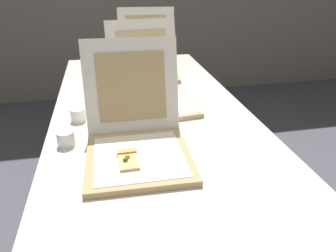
{
  "coord_description": "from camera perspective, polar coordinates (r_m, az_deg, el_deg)",
  "views": [
    {
      "loc": [
        -0.19,
        -0.57,
        1.32
      ],
      "look_at": [
        0.02,
        0.44,
        0.8
      ],
      "focal_mm": 33.18,
      "sensor_mm": 36.0,
      "label": 1
    }
  ],
  "objects": [
    {
      "name": "pizza_box_front",
      "position": [
        1.08,
        -5.74,
        -2.68
      ],
      "size": [
        0.36,
        0.45,
        0.36
      ],
      "rotation": [
        0.0,
        0.0,
        -0.03
      ],
      "color": "tan",
      "rests_on": "table"
    },
    {
      "name": "pizza_box_middle",
      "position": [
        1.48,
        -2.88,
        5.98
      ],
      "size": [
        0.39,
        0.46,
        0.36
      ],
      "rotation": [
        0.0,
        0.0,
        0.1
      ],
      "color": "tan",
      "rests_on": "table"
    },
    {
      "name": "table",
      "position": [
        1.34,
        -2.25,
        -1.02
      ],
      "size": [
        0.88,
        2.19,
        0.74
      ],
      "color": "beige",
      "rests_on": "ground"
    },
    {
      "name": "cup_white_far",
      "position": [
        1.65,
        -13.04,
        6.67
      ],
      "size": [
        0.06,
        0.06,
        0.06
      ],
      "primitive_type": "cylinder",
      "color": "white",
      "rests_on": "table"
    },
    {
      "name": "pizza_box_back",
      "position": [
        1.94,
        -3.68,
        11.17
      ],
      "size": [
        0.39,
        0.4,
        0.37
      ],
      "rotation": [
        0.0,
        0.0,
        -0.1
      ],
      "color": "tan",
      "rests_on": "table"
    },
    {
      "name": "cup_white_near_center",
      "position": [
        1.2,
        -18.26,
        -2.16
      ],
      "size": [
        0.06,
        0.06,
        0.06
      ],
      "primitive_type": "cylinder",
      "color": "white",
      "rests_on": "table"
    },
    {
      "name": "cup_white_mid",
      "position": [
        1.37,
        -16.19,
        2.01
      ],
      "size": [
        0.06,
        0.06,
        0.06
      ],
      "primitive_type": "cylinder",
      "color": "white",
      "rests_on": "table"
    }
  ]
}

